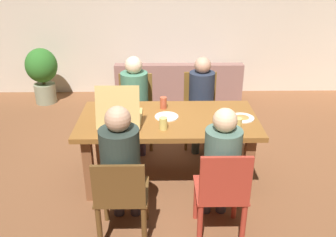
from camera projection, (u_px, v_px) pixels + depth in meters
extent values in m
plane|color=brown|center=(168.00, 179.00, 4.05)|extent=(20.00, 20.00, 0.00)
cube|color=beige|center=(165.00, 16.00, 6.10)|extent=(7.01, 0.12, 2.67)
cube|color=brown|center=(168.00, 120.00, 3.74)|extent=(1.86, 0.92, 0.05)
cube|color=brown|center=(89.00, 169.00, 3.59)|extent=(0.09, 0.09, 0.71)
cube|color=brown|center=(248.00, 168.00, 3.61)|extent=(0.09, 0.09, 0.71)
cube|color=brown|center=(99.00, 138.00, 4.19)|extent=(0.09, 0.09, 0.71)
cube|color=brown|center=(236.00, 137.00, 4.21)|extent=(0.09, 0.09, 0.71)
cylinder|color=brown|center=(217.00, 134.00, 4.56)|extent=(0.04, 0.04, 0.45)
cylinder|color=brown|center=(186.00, 135.00, 4.56)|extent=(0.04, 0.04, 0.45)
cylinder|color=brown|center=(213.00, 121.00, 4.92)|extent=(0.04, 0.04, 0.45)
cylinder|color=brown|center=(184.00, 121.00, 4.92)|extent=(0.04, 0.04, 0.45)
cube|color=brown|center=(201.00, 111.00, 4.64)|extent=(0.44, 0.45, 0.02)
cube|color=brown|center=(200.00, 89.00, 4.73)|extent=(0.42, 0.03, 0.45)
cylinder|color=#344343|center=(208.00, 136.00, 4.49)|extent=(0.10, 0.10, 0.47)
cylinder|color=#344343|center=(196.00, 136.00, 4.49)|extent=(0.10, 0.10, 0.47)
cube|color=#344343|center=(202.00, 112.00, 4.49)|extent=(0.29, 0.28, 0.11)
cylinder|color=#232B3D|center=(202.00, 90.00, 4.52)|extent=(0.32, 0.32, 0.46)
sphere|color=tan|center=(203.00, 65.00, 4.38)|extent=(0.21, 0.21, 0.21)
cylinder|color=#AB3526|center=(196.00, 199.00, 3.37)|extent=(0.05, 0.05, 0.45)
cylinder|color=#AB3526|center=(235.00, 198.00, 3.37)|extent=(0.05, 0.05, 0.45)
cylinder|color=#AB3526|center=(200.00, 226.00, 3.03)|extent=(0.05, 0.05, 0.45)
cylinder|color=#AB3526|center=(243.00, 225.00, 3.04)|extent=(0.05, 0.05, 0.45)
cube|color=#AB3526|center=(220.00, 190.00, 3.11)|extent=(0.43, 0.43, 0.02)
cube|color=#AB3526|center=(226.00, 181.00, 2.83)|extent=(0.41, 0.03, 0.44)
cylinder|color=#423F4B|center=(206.00, 192.00, 3.45)|extent=(0.10, 0.10, 0.47)
cylinder|color=#423F4B|center=(222.00, 191.00, 3.46)|extent=(0.10, 0.10, 0.47)
cube|color=#423F4B|center=(218.00, 174.00, 3.21)|extent=(0.27, 0.30, 0.11)
cylinder|color=#4C6B5E|center=(222.00, 158.00, 2.97)|extent=(0.30, 0.30, 0.52)
sphere|color=beige|center=(225.00, 120.00, 2.83)|extent=(0.20, 0.20, 0.20)
cylinder|color=brown|center=(106.00, 200.00, 3.34)|extent=(0.05, 0.05, 0.45)
cylinder|color=brown|center=(146.00, 200.00, 3.35)|extent=(0.05, 0.05, 0.45)
cylinder|color=brown|center=(99.00, 228.00, 3.01)|extent=(0.05, 0.05, 0.45)
cylinder|color=brown|center=(144.00, 228.00, 3.01)|extent=(0.05, 0.05, 0.45)
cube|color=brown|center=(122.00, 192.00, 3.08)|extent=(0.44, 0.44, 0.02)
cube|color=brown|center=(119.00, 186.00, 2.81)|extent=(0.42, 0.03, 0.38)
cylinder|color=#423641|center=(118.00, 194.00, 3.42)|extent=(0.10, 0.10, 0.47)
cylinder|color=#423641|center=(135.00, 194.00, 3.42)|extent=(0.10, 0.10, 0.47)
cube|color=#423641|center=(124.00, 177.00, 3.18)|extent=(0.30, 0.28, 0.11)
cylinder|color=#29352E|center=(120.00, 159.00, 2.94)|extent=(0.33, 0.33, 0.54)
sphere|color=tan|center=(118.00, 119.00, 2.79)|extent=(0.21, 0.21, 0.21)
cylinder|color=brown|center=(151.00, 135.00, 4.54)|extent=(0.04, 0.04, 0.45)
cylinder|color=brown|center=(119.00, 135.00, 4.53)|extent=(0.04, 0.04, 0.45)
cylinder|color=brown|center=(152.00, 122.00, 4.88)|extent=(0.04, 0.04, 0.45)
cylinder|color=brown|center=(122.00, 122.00, 4.88)|extent=(0.04, 0.04, 0.45)
cube|color=brown|center=(136.00, 112.00, 4.61)|extent=(0.45, 0.44, 0.02)
cube|color=brown|center=(136.00, 90.00, 4.70)|extent=(0.43, 0.03, 0.44)
cylinder|color=#3C3147|center=(141.00, 138.00, 4.45)|extent=(0.10, 0.10, 0.47)
cylinder|color=#3C3147|center=(128.00, 138.00, 4.44)|extent=(0.10, 0.10, 0.47)
cube|color=#3C3147|center=(135.00, 113.00, 4.45)|extent=(0.30, 0.30, 0.11)
cylinder|color=#457B60|center=(135.00, 91.00, 4.49)|extent=(0.34, 0.34, 0.47)
sphere|color=beige|center=(134.00, 65.00, 4.35)|extent=(0.21, 0.21, 0.21)
cube|color=tan|center=(122.00, 117.00, 3.72)|extent=(0.42, 0.42, 0.03)
cylinder|color=#CB7D3E|center=(121.00, 115.00, 3.71)|extent=(0.37, 0.37, 0.01)
cube|color=tan|center=(117.00, 108.00, 3.39)|extent=(0.42, 0.12, 0.41)
cylinder|color=white|center=(167.00, 117.00, 3.74)|extent=(0.25, 0.25, 0.01)
cylinder|color=white|center=(242.00, 118.00, 3.71)|extent=(0.25, 0.25, 0.01)
cone|color=#C17D3C|center=(242.00, 117.00, 3.71)|extent=(0.14, 0.14, 0.02)
cylinder|color=#D9C565|center=(163.00, 124.00, 3.46)|extent=(0.08, 0.08, 0.12)
cylinder|color=#B64C30|center=(163.00, 103.00, 3.93)|extent=(0.07, 0.07, 0.13)
cylinder|color=#E5C866|center=(238.00, 125.00, 3.40)|extent=(0.08, 0.08, 0.15)
cube|color=#8E6259|center=(178.00, 93.00, 5.98)|extent=(1.96, 0.85, 0.40)
cube|color=#8E6259|center=(179.00, 77.00, 5.50)|extent=(1.96, 0.16, 0.39)
cube|color=#8E6259|center=(124.00, 76.00, 5.84)|extent=(0.20, 0.80, 0.18)
cube|color=#8E6259|center=(231.00, 76.00, 5.87)|extent=(0.20, 0.80, 0.18)
cylinder|color=gray|center=(46.00, 93.00, 6.06)|extent=(0.34, 0.34, 0.33)
cylinder|color=brown|center=(44.00, 81.00, 5.97)|extent=(0.05, 0.05, 0.11)
ellipsoid|color=#2D6D26|center=(41.00, 65.00, 5.86)|extent=(0.51, 0.51, 0.56)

